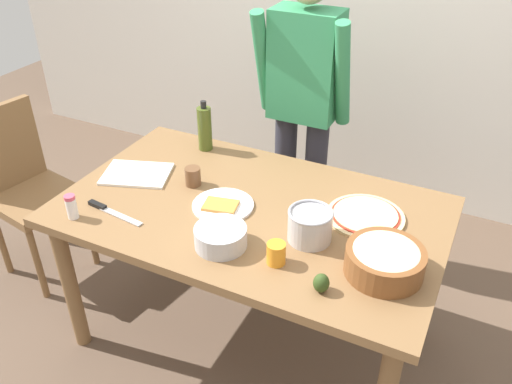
{
  "coord_description": "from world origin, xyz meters",
  "views": [
    {
      "loc": [
        0.83,
        -1.64,
        2.02
      ],
      "look_at": [
        0.0,
        0.05,
        0.81
      ],
      "focal_mm": 37.3,
      "sensor_mm": 36.0,
      "label": 1
    }
  ],
  "objects_px": {
    "mixing_bowl_steel": "(221,237)",
    "cup_small_brown": "(193,176)",
    "plate_with_slice": "(223,205)",
    "steel_pot": "(310,225)",
    "cutting_board_white": "(137,174)",
    "chair_wooden_left": "(25,183)",
    "salt_shaker": "(71,207)",
    "dining_table": "(251,225)",
    "olive_oil_bottle": "(205,128)",
    "cup_orange": "(276,253)",
    "chef_knife": "(108,210)",
    "pizza_raw_on_board": "(365,216)",
    "avocado": "(321,283)",
    "person_cook": "(303,101)",
    "popcorn_bowl": "(385,259)"
  },
  "relations": [
    {
      "from": "mixing_bowl_steel",
      "to": "steel_pot",
      "type": "bearing_deg",
      "value": 32.74
    },
    {
      "from": "mixing_bowl_steel",
      "to": "avocado",
      "type": "distance_m",
      "value": 0.43
    },
    {
      "from": "cup_small_brown",
      "to": "olive_oil_bottle",
      "type": "bearing_deg",
      "value": 111.35
    },
    {
      "from": "mixing_bowl_steel",
      "to": "cutting_board_white",
      "type": "height_order",
      "value": "mixing_bowl_steel"
    },
    {
      "from": "popcorn_bowl",
      "to": "salt_shaker",
      "type": "bearing_deg",
      "value": -169.6
    },
    {
      "from": "dining_table",
      "to": "steel_pot",
      "type": "relative_size",
      "value": 9.22
    },
    {
      "from": "person_cook",
      "to": "cup_small_brown",
      "type": "relative_size",
      "value": 19.06
    },
    {
      "from": "dining_table",
      "to": "chair_wooden_left",
      "type": "relative_size",
      "value": 1.68
    },
    {
      "from": "mixing_bowl_steel",
      "to": "cutting_board_white",
      "type": "bearing_deg",
      "value": 154.96
    },
    {
      "from": "mixing_bowl_steel",
      "to": "steel_pot",
      "type": "xyz_separation_m",
      "value": [
        0.29,
        0.18,
        0.03
      ]
    },
    {
      "from": "popcorn_bowl",
      "to": "pizza_raw_on_board",
      "type": "bearing_deg",
      "value": 116.87
    },
    {
      "from": "cup_orange",
      "to": "cutting_board_white",
      "type": "xyz_separation_m",
      "value": [
        -0.83,
        0.28,
        -0.04
      ]
    },
    {
      "from": "chair_wooden_left",
      "to": "avocado",
      "type": "relative_size",
      "value": 13.57
    },
    {
      "from": "salt_shaker",
      "to": "cutting_board_white",
      "type": "bearing_deg",
      "value": 86.07
    },
    {
      "from": "pizza_raw_on_board",
      "to": "chef_knife",
      "type": "xyz_separation_m",
      "value": [
        -0.97,
        -0.43,
        -0.0
      ]
    },
    {
      "from": "pizza_raw_on_board",
      "to": "avocado",
      "type": "relative_size",
      "value": 4.56
    },
    {
      "from": "plate_with_slice",
      "to": "popcorn_bowl",
      "type": "relative_size",
      "value": 0.93
    },
    {
      "from": "salt_shaker",
      "to": "chef_knife",
      "type": "xyz_separation_m",
      "value": [
        0.1,
        0.1,
        -0.05
      ]
    },
    {
      "from": "plate_with_slice",
      "to": "cutting_board_white",
      "type": "xyz_separation_m",
      "value": [
        -0.48,
        0.05,
        -0.0
      ]
    },
    {
      "from": "pizza_raw_on_board",
      "to": "avocado",
      "type": "distance_m",
      "value": 0.49
    },
    {
      "from": "popcorn_bowl",
      "to": "steel_pot",
      "type": "bearing_deg",
      "value": 167.81
    },
    {
      "from": "chair_wooden_left",
      "to": "popcorn_bowl",
      "type": "distance_m",
      "value": 1.95
    },
    {
      "from": "mixing_bowl_steel",
      "to": "person_cook",
      "type": "bearing_deg",
      "value": 94.76
    },
    {
      "from": "chair_wooden_left",
      "to": "pizza_raw_on_board",
      "type": "height_order",
      "value": "chair_wooden_left"
    },
    {
      "from": "chair_wooden_left",
      "to": "chef_knife",
      "type": "xyz_separation_m",
      "value": [
        0.8,
        -0.25,
        0.23
      ]
    },
    {
      "from": "plate_with_slice",
      "to": "chef_knife",
      "type": "relative_size",
      "value": 0.89
    },
    {
      "from": "cup_orange",
      "to": "pizza_raw_on_board",
      "type": "bearing_deg",
      "value": 63.08
    },
    {
      "from": "mixing_bowl_steel",
      "to": "chef_knife",
      "type": "xyz_separation_m",
      "value": [
        -0.53,
        -0.01,
        -0.03
      ]
    },
    {
      "from": "chef_knife",
      "to": "cutting_board_white",
      "type": "bearing_deg",
      "value": 104.08
    },
    {
      "from": "mixing_bowl_steel",
      "to": "olive_oil_bottle",
      "type": "distance_m",
      "value": 0.79
    },
    {
      "from": "mixing_bowl_steel",
      "to": "cup_small_brown",
      "type": "relative_size",
      "value": 2.35
    },
    {
      "from": "plate_with_slice",
      "to": "avocado",
      "type": "xyz_separation_m",
      "value": [
        0.55,
        -0.3,
        0.03
      ]
    },
    {
      "from": "steel_pot",
      "to": "avocado",
      "type": "xyz_separation_m",
      "value": [
        0.14,
        -0.25,
        -0.03
      ]
    },
    {
      "from": "person_cook",
      "to": "cup_orange",
      "type": "bearing_deg",
      "value": -73.01
    },
    {
      "from": "person_cook",
      "to": "avocado",
      "type": "xyz_separation_m",
      "value": [
        0.51,
        -1.1,
        -0.14
      ]
    },
    {
      "from": "salt_shaker",
      "to": "chef_knife",
      "type": "relative_size",
      "value": 0.36
    },
    {
      "from": "plate_with_slice",
      "to": "steel_pot",
      "type": "bearing_deg",
      "value": -6.15
    },
    {
      "from": "plate_with_slice",
      "to": "popcorn_bowl",
      "type": "height_order",
      "value": "popcorn_bowl"
    },
    {
      "from": "pizza_raw_on_board",
      "to": "steel_pot",
      "type": "height_order",
      "value": "steel_pot"
    },
    {
      "from": "cup_orange",
      "to": "chef_knife",
      "type": "relative_size",
      "value": 0.29
    },
    {
      "from": "avocado",
      "to": "cup_orange",
      "type": "bearing_deg",
      "value": 161.16
    },
    {
      "from": "pizza_raw_on_board",
      "to": "steel_pot",
      "type": "xyz_separation_m",
      "value": [
        -0.15,
        -0.23,
        0.06
      ]
    },
    {
      "from": "dining_table",
      "to": "cutting_board_white",
      "type": "relative_size",
      "value": 5.33
    },
    {
      "from": "pizza_raw_on_board",
      "to": "chef_knife",
      "type": "height_order",
      "value": "pizza_raw_on_board"
    },
    {
      "from": "chair_wooden_left",
      "to": "steel_pot",
      "type": "relative_size",
      "value": 5.48
    },
    {
      "from": "cup_orange",
      "to": "chef_knife",
      "type": "xyz_separation_m",
      "value": [
        -0.76,
        -0.01,
        -0.04
      ]
    },
    {
      "from": "olive_oil_bottle",
      "to": "salt_shaker",
      "type": "bearing_deg",
      "value": -103.5
    },
    {
      "from": "cup_orange",
      "to": "salt_shaker",
      "type": "distance_m",
      "value": 0.87
    },
    {
      "from": "chair_wooden_left",
      "to": "avocado",
      "type": "bearing_deg",
      "value": -9.85
    },
    {
      "from": "chair_wooden_left",
      "to": "salt_shaker",
      "type": "xyz_separation_m",
      "value": [
        0.7,
        -0.34,
        0.27
      ]
    }
  ]
}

